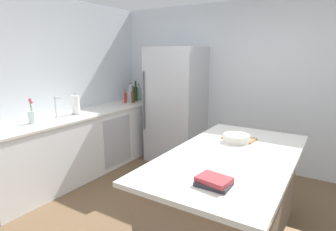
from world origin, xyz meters
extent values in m
cube|color=silver|center=(0.00, 2.25, 1.30)|extent=(6.00, 0.10, 2.60)
cube|color=silver|center=(-2.45, 0.00, 1.30)|extent=(0.10, 6.00, 2.60)
cube|color=white|center=(-2.08, 0.62, 0.45)|extent=(0.64, 2.96, 0.91)
cube|color=silver|center=(-2.08, 0.62, 0.92)|extent=(0.67, 2.99, 0.03)
cube|color=#B2B5BA|center=(-1.75, 0.99, 0.45)|extent=(0.01, 0.60, 0.76)
cube|color=#8E755B|center=(0.38, 0.19, 0.43)|extent=(0.90, 1.79, 0.86)
cube|color=silver|center=(0.38, 0.19, 0.88)|extent=(1.06, 1.99, 0.04)
cube|color=#B7BABF|center=(-1.18, 1.83, 0.96)|extent=(0.86, 0.73, 1.91)
cylinder|color=#4C4C51|center=(-1.57, 1.45, 1.05)|extent=(0.02, 0.02, 0.96)
cylinder|color=silver|center=(-2.14, 0.20, 0.95)|extent=(0.05, 0.05, 0.02)
cylinder|color=silver|center=(-2.14, 0.20, 1.10)|extent=(0.02, 0.02, 0.28)
cylinder|color=silver|center=(-2.08, 0.20, 1.22)|extent=(0.14, 0.02, 0.02)
cylinder|color=silver|center=(-2.12, -0.16, 1.01)|extent=(0.10, 0.10, 0.16)
cylinder|color=#4C7F3D|center=(-2.13, -0.16, 1.11)|extent=(0.01, 0.03, 0.22)
sphere|color=#DB4C66|center=(-2.13, -0.16, 1.22)|extent=(0.04, 0.04, 0.04)
cylinder|color=#4C7F3D|center=(-2.11, -0.17, 1.12)|extent=(0.01, 0.02, 0.24)
sphere|color=#DB4C66|center=(-2.11, -0.17, 1.24)|extent=(0.04, 0.04, 0.04)
cylinder|color=#4C7F3D|center=(-2.10, -0.16, 1.10)|extent=(0.01, 0.04, 0.21)
sphere|color=#DB4C66|center=(-2.10, -0.16, 1.21)|extent=(0.04, 0.04, 0.04)
cylinder|color=gray|center=(-2.10, 0.51, 0.94)|extent=(0.14, 0.14, 0.01)
cylinder|color=white|center=(-2.10, 0.51, 1.08)|extent=(0.11, 0.11, 0.26)
cylinder|color=gray|center=(-2.10, 0.51, 1.23)|extent=(0.02, 0.02, 0.04)
cylinder|color=#8CB79E|center=(-2.10, 2.00, 1.05)|extent=(0.07, 0.07, 0.23)
cylinder|color=#8CB79E|center=(-2.10, 2.00, 1.20)|extent=(0.03, 0.03, 0.07)
cylinder|color=black|center=(-2.10, 2.00, 1.24)|extent=(0.03, 0.03, 0.01)
cylinder|color=#19381E|center=(-2.09, 1.90, 1.07)|extent=(0.07, 0.07, 0.27)
cylinder|color=#19381E|center=(-2.09, 1.90, 1.25)|extent=(0.03, 0.03, 0.09)
cylinder|color=black|center=(-2.09, 1.90, 1.30)|extent=(0.04, 0.04, 0.01)
cylinder|color=silver|center=(-2.15, 1.81, 1.06)|extent=(0.08, 0.08, 0.25)
cylinder|color=silver|center=(-2.15, 1.81, 1.22)|extent=(0.04, 0.04, 0.07)
cylinder|color=black|center=(-2.15, 1.81, 1.27)|extent=(0.04, 0.04, 0.01)
cylinder|color=#5B3319|center=(-2.01, 1.71, 1.04)|extent=(0.06, 0.06, 0.21)
cylinder|color=#5B3319|center=(-2.01, 1.71, 1.18)|extent=(0.03, 0.03, 0.08)
cylinder|color=black|center=(-2.01, 1.71, 1.23)|extent=(0.03, 0.03, 0.01)
cylinder|color=red|center=(-2.10, 1.62, 1.03)|extent=(0.05, 0.05, 0.18)
cylinder|color=red|center=(-2.10, 1.62, 1.14)|extent=(0.02, 0.02, 0.05)
cylinder|color=black|center=(-2.10, 1.62, 1.17)|extent=(0.02, 0.02, 0.01)
cube|color=#2D2D33|center=(0.48, -0.48, 0.92)|extent=(0.23, 0.18, 0.03)
cube|color=#A83338|center=(0.48, -0.48, 0.95)|extent=(0.25, 0.20, 0.03)
cylinder|color=silver|center=(0.30, 0.56, 0.94)|extent=(0.27, 0.27, 0.08)
cube|color=#9E7042|center=(0.29, 0.67, 0.91)|extent=(0.35, 0.23, 0.02)
camera|label=1|loc=(1.15, -2.14, 1.79)|focal=29.57mm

